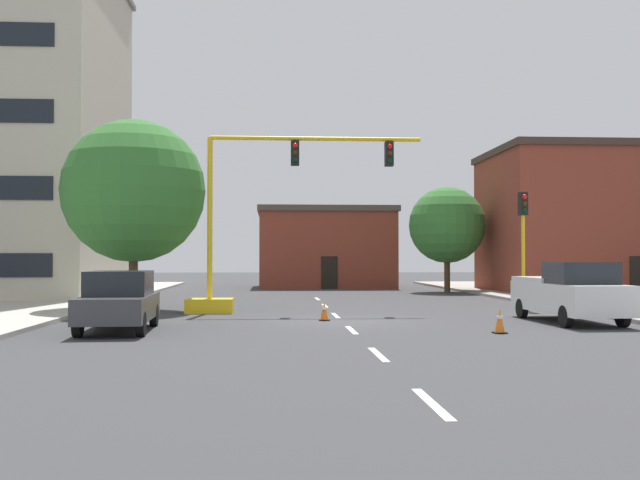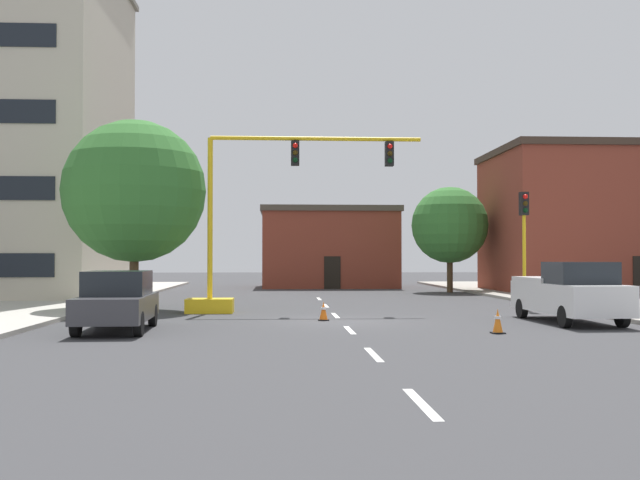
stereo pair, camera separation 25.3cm
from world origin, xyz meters
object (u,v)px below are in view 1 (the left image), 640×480
(traffic_signal_gantry, at_px, (240,254))
(pickup_truck_white, at_px, (570,293))
(tree_right_far, at_px, (447,225))
(traffic_light_pole_right, at_px, (523,223))
(sedan_dark_gray_near_left, at_px, (119,301))
(tree_left_near, at_px, (134,191))
(traffic_cone_roadside_b, at_px, (500,321))
(traffic_cone_roadside_a, at_px, (324,311))

(traffic_signal_gantry, distance_m, pickup_truck_white, 12.10)
(traffic_signal_gantry, bearing_deg, tree_right_far, 53.56)
(traffic_light_pole_right, xyz_separation_m, pickup_truck_white, (-0.51, -5.96, -2.55))
(pickup_truck_white, distance_m, sedan_dark_gray_near_left, 14.28)
(tree_left_near, height_order, traffic_cone_roadside_b, tree_left_near)
(traffic_signal_gantry, height_order, sedan_dark_gray_near_left, traffic_signal_gantry)
(traffic_signal_gantry, relative_size, tree_right_far, 1.41)
(pickup_truck_white, bearing_deg, traffic_cone_roadside_b, -135.56)
(traffic_signal_gantry, height_order, tree_right_far, traffic_signal_gantry)
(traffic_cone_roadside_a, bearing_deg, sedan_dark_gray_near_left, -152.15)
(tree_left_near, relative_size, sedan_dark_gray_near_left, 1.67)
(tree_right_far, distance_m, sedan_dark_gray_near_left, 27.81)
(tree_left_near, xyz_separation_m, pickup_truck_white, (15.27, -6.39, -3.81))
(pickup_truck_white, xyz_separation_m, traffic_cone_roadside_a, (-7.97, 1.25, -0.66))
(pickup_truck_white, distance_m, traffic_cone_roadside_a, 8.09)
(tree_right_far, height_order, pickup_truck_white, tree_right_far)
(pickup_truck_white, bearing_deg, traffic_light_pole_right, 85.08)
(tree_right_far, xyz_separation_m, pickup_truck_white, (-0.96, -21.11, -3.13))
(traffic_cone_roadside_b, bearing_deg, sedan_dark_gray_near_left, 173.26)
(tree_right_far, distance_m, pickup_truck_white, 21.37)
(traffic_cone_roadside_a, relative_size, traffic_cone_roadside_b, 0.92)
(traffic_signal_gantry, relative_size, traffic_light_pole_right, 1.89)
(traffic_signal_gantry, xyz_separation_m, traffic_cone_roadside_a, (2.99, -3.73, -1.93))
(tree_left_near, relative_size, traffic_cone_roadside_a, 11.88)
(traffic_signal_gantry, xyz_separation_m, tree_left_near, (-4.31, 1.42, 2.54))
(traffic_signal_gantry, bearing_deg, traffic_cone_roadside_a, -51.30)
(tree_left_near, height_order, pickup_truck_white, tree_left_near)
(tree_right_far, height_order, traffic_cone_roadside_a, tree_right_far)
(sedan_dark_gray_near_left, bearing_deg, tree_right_far, 56.87)
(traffic_signal_gantry, distance_m, sedan_dark_gray_near_left, 7.80)
(traffic_light_pole_right, height_order, tree_left_near, tree_left_near)
(traffic_light_pole_right, xyz_separation_m, traffic_cone_roadside_a, (-8.48, -4.72, -3.21))
(tree_left_near, height_order, traffic_cone_roadside_a, tree_left_near)
(traffic_signal_gantry, distance_m, traffic_cone_roadside_a, 5.16)
(traffic_cone_roadside_a, bearing_deg, pickup_truck_white, -8.88)
(pickup_truck_white, bearing_deg, traffic_signal_gantry, 155.58)
(traffic_signal_gantry, bearing_deg, traffic_light_pole_right, 4.90)
(traffic_cone_roadside_b, bearing_deg, traffic_light_pole_right, 67.31)
(traffic_light_pole_right, distance_m, sedan_dark_gray_near_left, 16.89)
(traffic_light_pole_right, relative_size, tree_right_far, 0.75)
(tree_right_far, bearing_deg, traffic_cone_roadside_a, -114.19)
(traffic_signal_gantry, xyz_separation_m, tree_right_far, (11.92, 16.14, 1.86))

